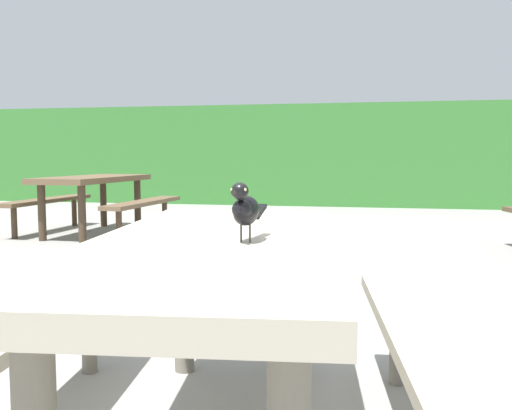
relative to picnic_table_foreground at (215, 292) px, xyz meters
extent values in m
cube|color=#387A33|center=(-0.11, 10.00, 0.45)|extent=(28.00, 1.64, 2.02)
cube|color=#B2A893|center=(0.00, 0.00, 0.15)|extent=(0.95, 1.87, 0.07)
cylinder|color=slate|center=(-0.34, 0.67, -0.22)|extent=(0.09, 0.09, 0.67)
cylinder|color=slate|center=(0.19, 0.73, -0.22)|extent=(0.09, 0.09, 0.67)
cube|color=#B2A893|center=(-0.70, -0.07, -0.14)|extent=(0.46, 1.73, 0.05)
cylinder|color=slate|center=(-0.76, 0.56, -0.36)|extent=(0.07, 0.07, 0.39)
cube|color=#B2A893|center=(0.70, 0.07, -0.14)|extent=(0.46, 1.73, 0.05)
cylinder|color=slate|center=(0.63, 0.71, -0.36)|extent=(0.07, 0.07, 0.39)
ellipsoid|color=black|center=(0.13, -0.10, 0.28)|extent=(0.08, 0.16, 0.09)
ellipsoid|color=black|center=(0.12, -0.14, 0.29)|extent=(0.07, 0.07, 0.06)
sphere|color=black|center=(0.12, -0.16, 0.34)|extent=(0.05, 0.05, 0.05)
sphere|color=#EAE08C|center=(0.14, -0.17, 0.35)|extent=(0.01, 0.01, 0.01)
sphere|color=#EAE08C|center=(0.10, -0.17, 0.35)|extent=(0.01, 0.01, 0.01)
cone|color=black|center=(0.12, -0.20, 0.34)|extent=(0.02, 0.03, 0.02)
cube|color=black|center=(0.14, 0.02, 0.27)|extent=(0.05, 0.10, 0.04)
cylinder|color=#47423D|center=(0.14, -0.11, 0.21)|extent=(0.01, 0.01, 0.05)
cylinder|color=#47423D|center=(0.11, -0.10, 0.21)|extent=(0.01, 0.01, 0.05)
cube|color=brown|center=(-2.97, 4.81, 0.15)|extent=(0.86, 1.84, 0.07)
cylinder|color=#423324|center=(-2.67, 5.50, -0.22)|extent=(0.09, 0.09, 0.67)
cylinder|color=#423324|center=(-3.20, 5.52, -0.22)|extent=(0.09, 0.09, 0.67)
cylinder|color=#423324|center=(-2.74, 4.09, -0.22)|extent=(0.09, 0.09, 0.67)
cylinder|color=#423324|center=(-3.27, 4.12, -0.22)|extent=(0.09, 0.09, 0.67)
cube|color=brown|center=(-2.27, 4.77, -0.14)|extent=(0.37, 1.72, 0.05)
cylinder|color=#423324|center=(-2.24, 5.41, -0.36)|extent=(0.07, 0.07, 0.39)
cylinder|color=#423324|center=(-2.30, 4.13, -0.36)|extent=(0.07, 0.07, 0.39)
cube|color=brown|center=(-3.67, 4.85, -0.14)|extent=(0.37, 1.72, 0.05)
cylinder|color=#423324|center=(-3.63, 5.49, -0.36)|extent=(0.07, 0.07, 0.39)
cylinder|color=#423324|center=(-3.70, 4.21, -0.36)|extent=(0.07, 0.07, 0.39)
camera|label=1|loc=(0.49, -1.73, 0.45)|focal=38.83mm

